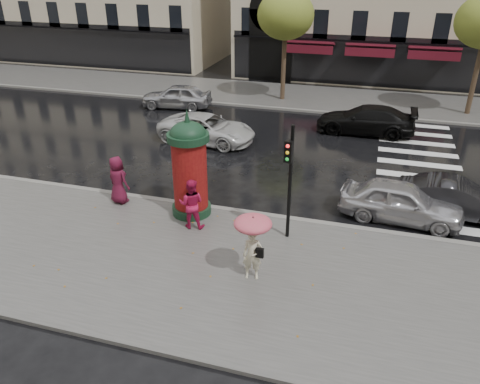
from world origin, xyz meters
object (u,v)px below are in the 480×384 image
(woman_umbrella, at_px, (253,237))
(car_white, at_px, (207,129))
(woman_red, at_px, (191,204))
(car_darkgrey, at_px, (456,198))
(man_burgundy, at_px, (118,180))
(car_far_silver, at_px, (177,96))
(traffic_light, at_px, (289,173))
(car_silver, at_px, (401,201))
(morris_column, at_px, (190,166))
(car_black, at_px, (366,120))

(woman_umbrella, relative_size, car_white, 0.42)
(woman_red, height_order, car_darkgrey, woman_red)
(man_burgundy, xyz_separation_m, car_far_silver, (-2.98, 12.24, -0.30))
(car_darkgrey, bearing_deg, woman_umbrella, 139.48)
(woman_red, xyz_separation_m, traffic_light, (3.18, 0.23, 1.43))
(car_silver, height_order, car_darkgrey, car_silver)
(morris_column, height_order, car_black, morris_column)
(man_burgundy, height_order, car_silver, man_burgundy)
(car_silver, distance_m, car_white, 10.63)
(car_darkgrey, relative_size, car_white, 0.82)
(car_white, bearing_deg, car_black, -58.01)
(car_white, xyz_separation_m, car_far_silver, (-3.79, 5.02, 0.04))
(man_burgundy, distance_m, car_far_silver, 12.60)
(woman_red, relative_size, car_white, 0.36)
(woman_umbrella, bearing_deg, traffic_light, 77.89)
(car_black, bearing_deg, morris_column, -26.06)
(woman_red, distance_m, car_black, 12.69)
(car_darkgrey, relative_size, car_far_silver, 0.95)
(woman_red, xyz_separation_m, car_far_silver, (-6.21, 13.14, -0.27))
(car_darkgrey, bearing_deg, car_far_silver, 62.53)
(woman_red, bearing_deg, man_burgundy, -24.26)
(car_darkgrey, xyz_separation_m, car_white, (-11.01, 4.53, 0.02))
(woman_umbrella, relative_size, woman_red, 1.16)
(traffic_light, distance_m, car_far_silver, 16.05)
(woman_red, height_order, car_black, woman_red)
(car_black, height_order, car_far_silver, car_black)
(car_silver, relative_size, car_far_silver, 0.99)
(morris_column, relative_size, car_white, 0.79)
(car_darkgrey, height_order, car_far_silver, car_far_silver)
(traffic_light, height_order, car_black, traffic_light)
(car_silver, bearing_deg, car_white, 65.26)
(car_silver, xyz_separation_m, car_far_silver, (-12.93, 10.44, 0.01))
(woman_umbrella, xyz_separation_m, car_white, (-5.10, 10.26, -0.78))
(car_black, bearing_deg, car_far_silver, -96.77)
(woman_red, bearing_deg, car_darkgrey, -165.96)
(car_black, bearing_deg, man_burgundy, -36.87)
(woman_umbrella, bearing_deg, car_silver, 50.13)
(car_silver, bearing_deg, woman_red, 117.80)
(car_silver, xyz_separation_m, car_white, (-9.14, 5.41, -0.04))
(car_silver, bearing_deg, morris_column, 110.12)
(man_burgundy, bearing_deg, car_white, -79.24)
(car_silver, relative_size, car_white, 0.86)
(car_darkgrey, height_order, car_black, car_black)
(morris_column, bearing_deg, traffic_light, -10.67)
(man_burgundy, height_order, traffic_light, traffic_light)
(traffic_light, distance_m, car_silver, 4.64)
(woman_umbrella, bearing_deg, car_far_silver, 120.17)
(car_white, distance_m, car_far_silver, 6.29)
(car_black, relative_size, car_far_silver, 1.18)
(traffic_light, xyz_separation_m, car_far_silver, (-9.39, 12.91, -1.70))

